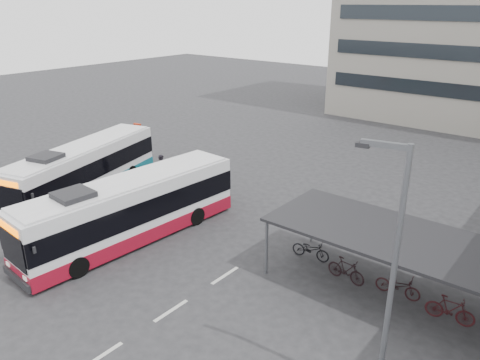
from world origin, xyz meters
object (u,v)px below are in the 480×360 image
Objects in this scene: lamp_post at (390,266)px; bus_teal at (84,170)px; pedestrian at (162,170)px; bus_main at (131,210)px.

bus_teal is at bearing 156.61° from lamp_post.
pedestrian is (2.37, 3.80, -0.52)m from bus_teal.
lamp_post is at bearing -80.80° from pedestrian.
lamp_post is (12.81, -1.79, 2.79)m from bus_main.
bus_main is 5.89× the size of pedestrian.
bus_main is 13.23m from lamp_post.
pedestrian is at bearing 130.08° from bus_main.
pedestrian is at bearing 42.25° from bus_teal.
bus_teal is at bearing 167.51° from bus_main.
lamp_post is at bearing -26.52° from bus_teal.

